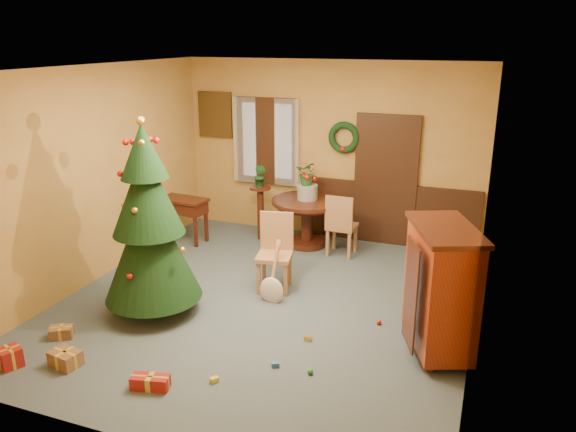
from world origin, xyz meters
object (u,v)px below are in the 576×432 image
at_px(chair_near, 275,249).
at_px(sideboard, 441,286).
at_px(dining_table, 307,213).
at_px(writing_desk, 183,209).
at_px(christmas_tree, 149,224).

bearing_deg(chair_near, sideboard, -21.47).
relative_size(dining_table, writing_desk, 1.31).
height_order(chair_near, christmas_tree, christmas_tree).
relative_size(dining_table, sideboard, 0.80).
bearing_deg(christmas_tree, chair_near, 46.46).
bearing_deg(dining_table, chair_near, -86.22).
height_order(dining_table, christmas_tree, christmas_tree).
relative_size(writing_desk, sideboard, 0.61).
xyz_separation_m(christmas_tree, writing_desk, (-0.96, 2.32, -0.59)).
height_order(dining_table, writing_desk, dining_table).
height_order(dining_table, sideboard, sideboard).
xyz_separation_m(dining_table, writing_desk, (-1.98, -0.50, 0.01)).
distance_m(christmas_tree, sideboard, 3.37).
xyz_separation_m(christmas_tree, sideboard, (3.34, 0.31, -0.38)).
height_order(christmas_tree, writing_desk, christmas_tree).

